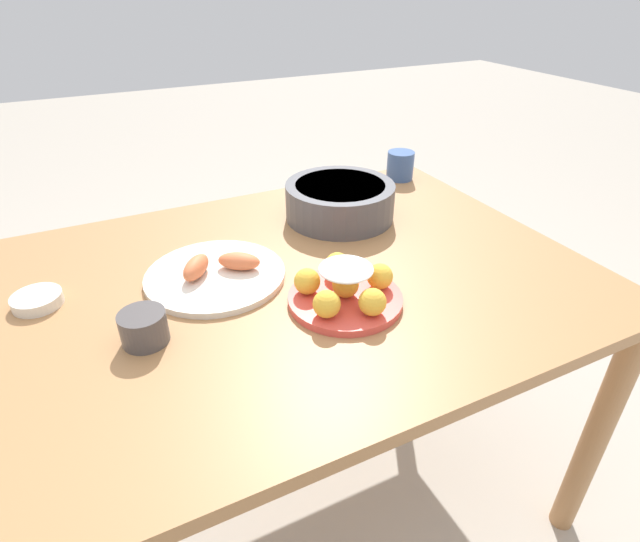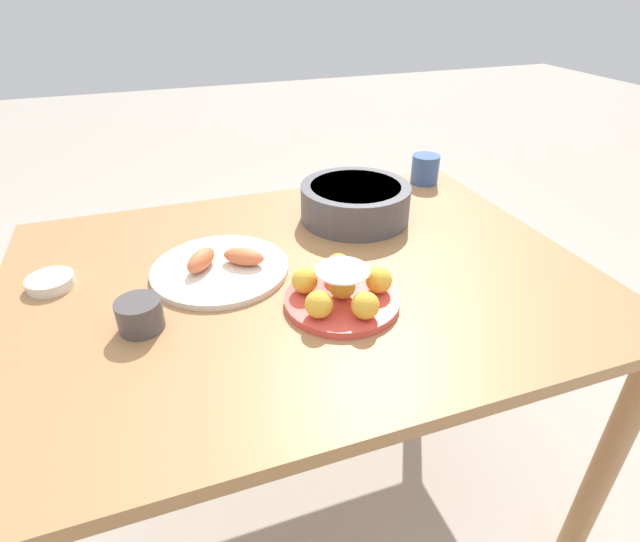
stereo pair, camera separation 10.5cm
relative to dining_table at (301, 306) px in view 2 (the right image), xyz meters
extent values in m
plane|color=#B2A899|center=(0.00, 0.00, -0.65)|extent=(12.00, 12.00, 0.00)
cylinder|color=#A87547|center=(0.60, -0.43, -0.29)|extent=(0.06, 0.06, 0.71)
cylinder|color=#A87547|center=(-0.60, 0.43, -0.29)|extent=(0.06, 0.06, 0.71)
cylinder|color=#A87547|center=(0.60, 0.43, -0.29)|extent=(0.06, 0.06, 0.71)
cube|color=#A87547|center=(0.00, 0.00, 0.08)|extent=(1.29, 0.96, 0.03)
cylinder|color=#E04C42|center=(0.04, -0.15, 0.10)|extent=(0.24, 0.24, 0.02)
sphere|color=yellow|center=(0.12, -0.15, 0.14)|extent=(0.05, 0.05, 0.05)
sphere|color=yellow|center=(0.06, -0.07, 0.14)|extent=(0.05, 0.05, 0.05)
sphere|color=yellow|center=(-0.02, -0.10, 0.14)|extent=(0.05, 0.05, 0.05)
sphere|color=yellow|center=(-0.02, -0.19, 0.14)|extent=(0.05, 0.05, 0.05)
sphere|color=yellow|center=(0.06, -0.22, 0.14)|extent=(0.05, 0.05, 0.05)
ellipsoid|color=white|center=(0.04, -0.15, 0.17)|extent=(0.11, 0.11, 0.02)
sphere|color=yellow|center=(0.04, -0.15, 0.14)|extent=(0.05, 0.05, 0.05)
cylinder|color=#4C4C51|center=(0.22, 0.22, 0.14)|extent=(0.29, 0.29, 0.10)
cylinder|color=brown|center=(0.22, 0.22, 0.18)|extent=(0.24, 0.24, 0.01)
cylinder|color=silver|center=(-0.52, 0.12, 0.11)|extent=(0.10, 0.10, 0.02)
cylinder|color=olive|center=(-0.52, 0.12, 0.12)|extent=(0.08, 0.08, 0.01)
cylinder|color=silver|center=(-0.17, 0.06, 0.10)|extent=(0.31, 0.31, 0.01)
ellipsoid|color=#E57042|center=(-0.12, 0.05, 0.13)|extent=(0.10, 0.09, 0.04)
ellipsoid|color=#E57042|center=(-0.21, 0.06, 0.13)|extent=(0.09, 0.10, 0.04)
cylinder|color=#4C4747|center=(-0.35, -0.10, 0.13)|extent=(0.09, 0.09, 0.06)
cylinder|color=#38568E|center=(0.54, 0.39, 0.14)|extent=(0.09, 0.09, 0.09)
camera|label=1|loc=(-0.37, -0.88, 0.68)|focal=28.00mm
camera|label=2|loc=(-0.28, -0.92, 0.68)|focal=28.00mm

